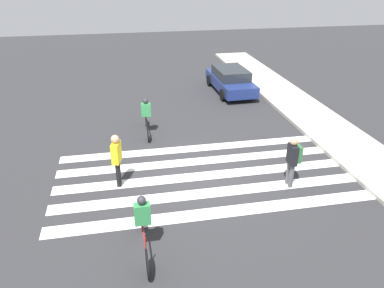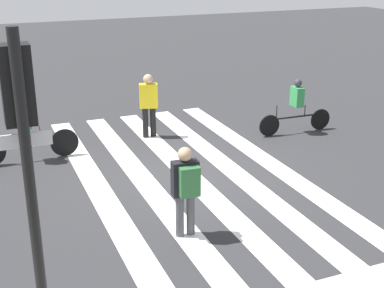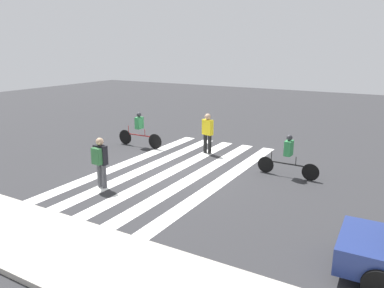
% 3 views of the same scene
% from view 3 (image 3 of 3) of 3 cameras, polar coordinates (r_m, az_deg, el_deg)
% --- Properties ---
extents(ground_plane, '(60.00, 60.00, 0.00)m').
position_cam_3_polar(ground_plane, '(14.47, -2.97, -4.08)').
color(ground_plane, '#2D2D30').
extents(sidewalk_curb, '(36.00, 2.50, 0.14)m').
position_cam_3_polar(sidewalk_curb, '(10.22, -22.99, -13.13)').
color(sidewalk_curb, '#ADA89E').
rests_on(sidewalk_curb, ground_plane).
extents(crosswalk_stripes, '(4.82, 10.00, 0.01)m').
position_cam_3_polar(crosswalk_stripes, '(14.47, -2.97, -4.07)').
color(crosswalk_stripes, white).
rests_on(crosswalk_stripes, ground_plane).
extents(pedestrian_adult_yellow_jacket, '(0.49, 0.42, 1.73)m').
position_cam_3_polar(pedestrian_adult_yellow_jacket, '(12.81, -13.84, -2.24)').
color(pedestrian_adult_yellow_jacket, '#4C4C51').
rests_on(pedestrian_adult_yellow_jacket, ground_plane).
extents(pedestrian_adult_tall_backpack, '(0.54, 0.35, 1.80)m').
position_cam_3_polar(pedestrian_adult_tall_backpack, '(16.55, 2.39, 1.97)').
color(pedestrian_adult_tall_backpack, black).
rests_on(pedestrian_adult_tall_backpack, ground_plane).
extents(cyclist_mid_street, '(2.30, 0.41, 1.58)m').
position_cam_3_polar(cyclist_mid_street, '(14.02, 14.46, -1.47)').
color(cyclist_mid_street, black).
rests_on(cyclist_mid_street, ground_plane).
extents(cyclist_far_lane, '(2.49, 0.40, 1.65)m').
position_cam_3_polar(cyclist_far_lane, '(17.90, -8.02, 2.33)').
color(cyclist_far_lane, black).
rests_on(cyclist_far_lane, ground_plane).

